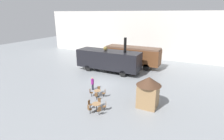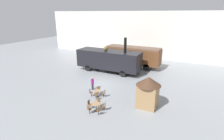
{
  "view_description": "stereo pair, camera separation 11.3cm",
  "coord_description": "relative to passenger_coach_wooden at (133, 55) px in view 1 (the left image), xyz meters",
  "views": [
    {
      "loc": [
        10.42,
        -18.15,
        8.58
      ],
      "look_at": [
        0.93,
        1.0,
        1.6
      ],
      "focal_mm": 28.0,
      "sensor_mm": 36.0,
      "label": 1
    },
    {
      "loc": [
        10.53,
        -18.1,
        8.58
      ],
      "look_at": [
        0.93,
        1.0,
        1.6
      ],
      "focal_mm": 28.0,
      "sensor_mm": 36.0,
      "label": 2
    }
  ],
  "objects": [
    {
      "name": "cafe_chair_7",
      "position": [
        1.12,
        -14.63,
        -1.5
      ],
      "size": [
        0.36,
        0.36,
        0.87
      ],
      "rotation": [
        0.0,
        0.0,
        12.48
      ],
      "color": "black",
      "rests_on": "ground_plane"
    },
    {
      "name": "cafe_table_mid",
      "position": [
        1.9,
        -14.7,
        -1.43
      ],
      "size": [
        0.82,
        0.82,
        0.74
      ],
      "color": "black",
      "rests_on": "ground_plane"
    },
    {
      "name": "cafe_chair_3",
      "position": [
        0.25,
        -11.5,
        -1.5
      ],
      "size": [
        0.38,
        0.39,
        0.87
      ],
      "rotation": [
        0.0,
        0.0,
        11.35
      ],
      "color": "black",
      "rests_on": "ground_plane"
    },
    {
      "name": "cafe_chair_6",
      "position": [
        1.72,
        -13.94,
        -1.5
      ],
      "size": [
        0.36,
        0.38,
        0.87
      ],
      "rotation": [
        0.0,
        0.0,
        11.22
      ],
      "color": "black",
      "rests_on": "ground_plane"
    },
    {
      "name": "cafe_chair_1",
      "position": [
        0.76,
        -12.87,
        -1.5
      ],
      "size": [
        0.38,
        0.39,
        0.87
      ],
      "rotation": [
        0.0,
        0.0,
        8.21
      ],
      "color": "black",
      "rests_on": "ground_plane"
    },
    {
      "name": "steam_locomotive",
      "position": [
        -2.44,
        -3.97,
        -0.09
      ],
      "size": [
        9.78,
        2.88,
        5.34
      ],
      "color": "black",
      "rests_on": "ground_plane"
    },
    {
      "name": "backdrop_wall",
      "position": [
        -0.98,
        7.07,
        2.49
      ],
      "size": [
        44.0,
        0.15,
        9.0
      ],
      "color": "silver",
      "rests_on": "ground_plane"
    },
    {
      "name": "passenger_coach_wooden",
      "position": [
        0.0,
        0.0,
        0.0
      ],
      "size": [
        8.97,
        2.63,
        3.35
      ],
      "color": "brown",
      "rests_on": "ground_plane"
    },
    {
      "name": "cafe_chair_5",
      "position": [
        2.57,
        -14.3,
        -1.5
      ],
      "size": [
        0.4,
        0.39,
        0.87
      ],
      "rotation": [
        0.0,
        0.0,
        9.97
      ],
      "color": "black",
      "rests_on": "ground_plane"
    },
    {
      "name": "cafe_chair_8",
      "position": [
        1.59,
        -15.42,
        -1.5
      ],
      "size": [
        0.38,
        0.4,
        0.87
      ],
      "rotation": [
        0.0,
        0.0,
        13.74
      ],
      "color": "black",
      "rests_on": "ground_plane"
    },
    {
      "name": "cafe_chair_4",
      "position": [
        2.49,
        -15.22,
        -1.5
      ],
      "size": [
        0.41,
        0.4,
        0.87
      ],
      "rotation": [
        0.0,
        0.0,
        8.71
      ],
      "color": "black",
      "rests_on": "ground_plane"
    },
    {
      "name": "cafe_chair_2",
      "position": [
        1.19,
        -11.93,
        -1.5
      ],
      "size": [
        0.39,
        0.38,
        0.87
      ],
      "rotation": [
        0.0,
        0.0,
        9.78
      ],
      "color": "black",
      "rests_on": "ground_plane"
    },
    {
      "name": "cafe_table_near",
      "position": [
        0.5,
        -12.18,
        -1.47
      ],
      "size": [
        0.73,
        0.73,
        0.73
      ],
      "color": "black",
      "rests_on": "ground_plane"
    },
    {
      "name": "ticket_kiosk",
      "position": [
        5.85,
        -11.76,
        -0.34
      ],
      "size": [
        2.34,
        2.34,
        3.0
      ],
      "color": "#99754C",
      "rests_on": "ground_plane"
    },
    {
      "name": "ground_plane",
      "position": [
        -0.98,
        -8.57,
        -2.01
      ],
      "size": [
        80.0,
        80.0,
        0.0
      ],
      "primitive_type": "plane",
      "color": "gray"
    },
    {
      "name": "visitor_person",
      "position": [
        -0.96,
        -10.85,
        -1.18
      ],
      "size": [
        0.34,
        0.34,
        1.54
      ],
      "color": "#262633",
      "rests_on": "ground_plane"
    },
    {
      "name": "cafe_chair_0",
      "position": [
        -0.18,
        -12.44,
        -1.5
      ],
      "size": [
        0.39,
        0.38,
        0.87
      ],
      "rotation": [
        0.0,
        0.0,
        6.64
      ],
      "color": "black",
      "rests_on": "ground_plane"
    }
  ]
}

